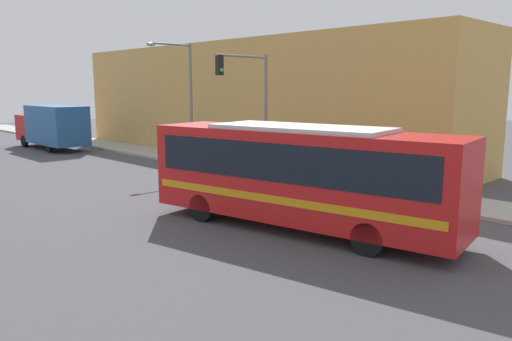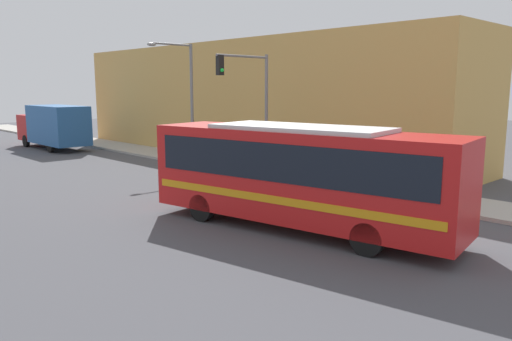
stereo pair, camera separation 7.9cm
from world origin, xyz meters
name	(u,v)px [view 2 (the right image)]	position (x,y,z in m)	size (l,w,h in m)	color
ground_plane	(370,238)	(0.00, 0.00, 0.00)	(120.00, 120.00, 0.00)	#47474C
sidewalk	(164,154)	(5.96, 20.00, 0.07)	(2.91, 70.00, 0.15)	#A8A399
building_facade	(247,100)	(10.41, 16.60, 3.66)	(6.00, 31.20, 7.32)	tan
city_bus	(299,171)	(-0.83, 2.13, 1.91)	(4.15, 10.53, 3.32)	red
delivery_truck	(53,125)	(2.20, 28.64, 1.73)	(2.43, 7.95, 3.19)	#265999
fire_hydrant	(369,182)	(5.10, 3.38, 0.56)	(0.26, 0.36, 0.83)	#999999
traffic_light_pole	(251,94)	(4.20, 9.62, 4.18)	(3.28, 0.35, 5.94)	slate
parking_meter	(285,159)	(5.10, 8.21, 1.05)	(0.14, 0.14, 1.34)	slate
street_lamp	(186,91)	(4.91, 15.93, 4.28)	(3.01, 0.28, 6.84)	slate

